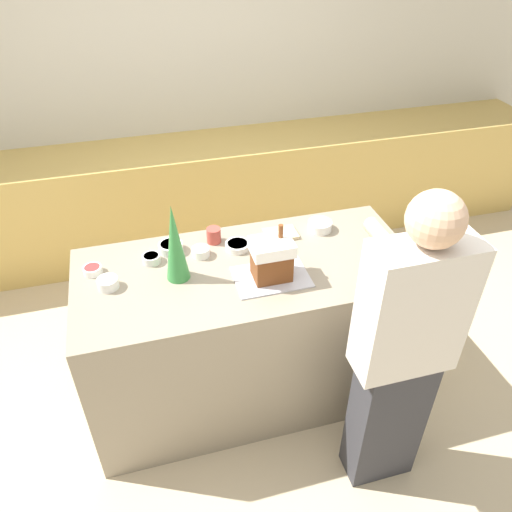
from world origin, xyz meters
name	(u,v)px	position (x,y,z in m)	size (l,w,h in m)	color
ground_plane	(249,385)	(0.00, 0.00, 0.00)	(12.00, 12.00, 0.00)	#C6B28E
wall_back	(183,81)	(0.00, 2.01, 1.30)	(8.00, 0.05, 2.60)	beige
back_cabinet_block	(198,195)	(0.00, 1.69, 0.45)	(6.00, 0.60, 0.90)	tan
kitchen_island	(248,332)	(0.00, 0.00, 0.47)	(1.78, 0.80, 0.94)	gray
baking_tray	(271,277)	(0.09, -0.12, 0.95)	(0.37, 0.26, 0.01)	#B2B2BC
gingerbread_house	(272,258)	(0.09, -0.12, 1.06)	(0.20, 0.16, 0.28)	brown
decorative_tree	(175,243)	(-0.35, 0.01, 1.15)	(0.12, 0.12, 0.42)	#33843D
candy_bowl_front_corner	(93,270)	(-0.77, 0.16, 0.97)	(0.09, 0.09, 0.04)	white
candy_bowl_far_right	(320,225)	(0.49, 0.23, 0.97)	(0.14, 0.14, 0.05)	white
candy_bowl_behind_tray	(171,247)	(-0.36, 0.24, 0.97)	(0.13, 0.13, 0.05)	silver
candy_bowl_far_left	(238,245)	(-0.01, 0.17, 0.96)	(0.13, 0.13, 0.04)	white
candy_bowl_near_tray_left	(201,252)	(-0.21, 0.16, 0.97)	(0.09, 0.09, 0.05)	white
candy_bowl_near_tray_right	(151,258)	(-0.47, 0.17, 0.97)	(0.09, 0.09, 0.04)	silver
candy_bowl_beside_tree	(108,283)	(-0.70, 0.02, 0.97)	(0.10, 0.10, 0.05)	white
cookbook	(280,234)	(0.25, 0.23, 0.95)	(0.18, 0.13, 0.02)	#CCB78C
mug	(214,235)	(-0.12, 0.27, 0.99)	(0.08, 0.08, 0.09)	#B24238
person	(401,353)	(0.53, -0.69, 0.87)	(0.44, 0.55, 1.68)	#333338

